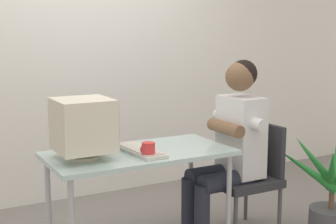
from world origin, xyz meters
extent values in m
cube|color=silver|center=(0.30, 1.40, 1.50)|extent=(8.00, 0.10, 3.00)
cylinder|color=#B7B7BC|center=(0.56, -0.25, 0.35)|extent=(0.04, 0.04, 0.70)
cylinder|color=#B7B7BC|center=(-0.56, 0.25, 0.35)|extent=(0.04, 0.04, 0.70)
cylinder|color=#B7B7BC|center=(0.56, 0.25, 0.35)|extent=(0.04, 0.04, 0.70)
cube|color=silver|center=(0.00, 0.00, 0.71)|extent=(1.24, 0.63, 0.03)
cylinder|color=beige|center=(-0.39, 0.00, 0.74)|extent=(0.20, 0.20, 0.02)
cylinder|color=beige|center=(-0.39, 0.00, 0.76)|extent=(0.06, 0.06, 0.03)
cube|color=beige|center=(-0.39, 0.00, 0.94)|extent=(0.34, 0.35, 0.33)
cube|color=black|center=(-0.21, 0.00, 0.94)|extent=(0.01, 0.30, 0.27)
cube|color=silver|center=(-0.01, -0.03, 0.74)|extent=(0.19, 0.48, 0.02)
cube|color=beige|center=(-0.01, -0.03, 0.76)|extent=(0.17, 0.43, 0.01)
cylinder|color=#4C4C51|center=(0.62, -0.25, 0.19)|extent=(0.03, 0.03, 0.39)
cylinder|color=#4C4C51|center=(1.03, -0.25, 0.19)|extent=(0.03, 0.03, 0.39)
cylinder|color=#4C4C51|center=(0.62, 0.15, 0.19)|extent=(0.03, 0.03, 0.39)
cylinder|color=#4C4C51|center=(1.03, 0.15, 0.19)|extent=(0.03, 0.03, 0.39)
cube|color=#2D2D33|center=(0.82, -0.05, 0.42)|extent=(0.46, 0.46, 0.06)
cube|color=#2D2D33|center=(1.04, -0.05, 0.64)|extent=(0.04, 0.42, 0.39)
cube|color=silver|center=(0.80, -0.05, 0.76)|extent=(0.22, 0.35, 0.59)
sphere|color=brown|center=(0.78, -0.05, 1.20)|extent=(0.21, 0.21, 0.21)
sphere|color=black|center=(0.81, -0.05, 1.22)|extent=(0.20, 0.20, 0.20)
cylinder|color=#262838|center=(0.61, -0.14, 0.47)|extent=(0.39, 0.14, 0.14)
cylinder|color=#262838|center=(0.61, 0.04, 0.47)|extent=(0.39, 0.14, 0.14)
cylinder|color=#262838|center=(0.41, -0.14, 0.23)|extent=(0.11, 0.11, 0.47)
cylinder|color=#262838|center=(0.41, 0.04, 0.23)|extent=(0.11, 0.11, 0.47)
cylinder|color=silver|center=(0.78, -0.25, 0.88)|extent=(0.09, 0.14, 0.09)
cylinder|color=silver|center=(0.78, 0.16, 0.88)|extent=(0.09, 0.14, 0.09)
cylinder|color=brown|center=(0.66, -0.05, 0.83)|extent=(0.09, 0.35, 0.09)
cylinder|color=#4C4C51|center=(1.37, -0.43, 0.11)|extent=(0.32, 0.32, 0.22)
cylinder|color=brown|center=(1.37, -0.43, 0.32)|extent=(0.04, 0.04, 0.20)
cone|color=#237B2F|center=(1.51, -0.33, 0.55)|extent=(0.39, 0.34, 0.42)
cone|color=#237B2F|center=(1.36, -0.25, 0.54)|extent=(0.09, 0.48, 0.37)
cone|color=#237B2F|center=(1.25, -0.27, 0.50)|extent=(0.30, 0.48, 0.34)
cone|color=#237B2F|center=(1.22, -0.42, 0.57)|extent=(0.43, 0.11, 0.44)
cone|color=#237B2F|center=(1.24, -0.53, 0.56)|extent=(0.37, 0.34, 0.44)
cylinder|color=red|center=(-0.03, -0.19, 0.78)|extent=(0.08, 0.08, 0.10)
torus|color=red|center=(-0.03, -0.15, 0.78)|extent=(0.07, 0.01, 0.07)
camera|label=1|loc=(-1.37, -2.89, 1.52)|focal=52.44mm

